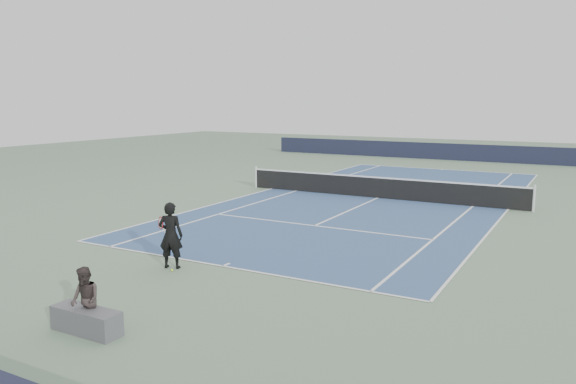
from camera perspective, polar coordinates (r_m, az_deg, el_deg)
The scene contains 7 objects.
ground at distance 25.35m, azimuth 9.11°, elevation -0.62°, with size 80.00×80.00×0.00m, color slate.
court_surface at distance 25.35m, azimuth 9.11°, elevation -0.61°, with size 10.97×23.77×0.01m, color #344F7A.
tennis_net at distance 25.27m, azimuth 9.14°, elevation 0.50°, with size 12.90×0.10×1.07m.
windscreen_far at distance 42.42m, azimuth 17.36°, elevation 3.87°, with size 30.00×0.25×1.20m, color black.
tennis_player at distance 14.87m, azimuth -11.83°, elevation -4.31°, with size 0.84×0.67×1.75m.
tennis_ball at distance 14.79m, azimuth -11.71°, elevation -7.77°, with size 0.07×0.07×0.07m, color #C1DC2D.
spectator_bench at distance 11.39m, azimuth -19.86°, elevation -11.18°, with size 1.53×0.87×1.27m.
Camera 1 is at (8.36, -23.53, 4.34)m, focal length 35.00 mm.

